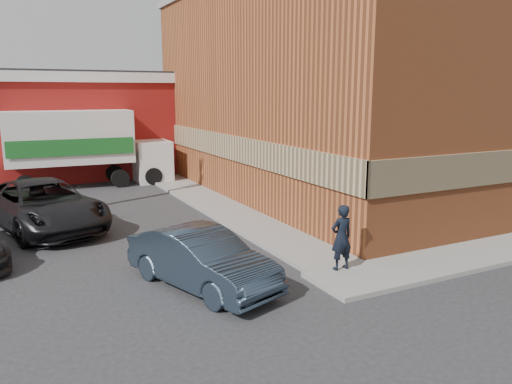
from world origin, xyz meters
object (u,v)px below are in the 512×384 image
suv_a (43,205)px  brick_building (364,89)px  sedan (202,259)px  box_truck (86,143)px  man (341,237)px  warehouse (19,124)px

suv_a → brick_building: bearing=-10.2°
sedan → box_truck: box_truck is taller
man → sedan: man is taller
brick_building → sedan: size_ratio=4.37×
sedan → box_truck: 14.75m
man → box_truck: 15.93m
warehouse → box_truck: bearing=-60.6°
brick_building → suv_a: 14.89m
suv_a → box_truck: box_truck is taller
man → box_truck: (-3.80, 15.43, 1.16)m
sedan → suv_a: suv_a is taller
man → sedan: (-3.45, 0.75, -0.27)m
brick_building → box_truck: brick_building is taller
brick_building → man: 12.77m
warehouse → suv_a: size_ratio=2.76×
suv_a → box_truck: size_ratio=0.79×
warehouse → sedan: 19.85m
warehouse → man: (6.52, -20.25, -1.86)m
man → suv_a: bearing=-51.8°
warehouse → box_truck: size_ratio=2.17×
warehouse → man: warehouse is taller
warehouse → box_truck: warehouse is taller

